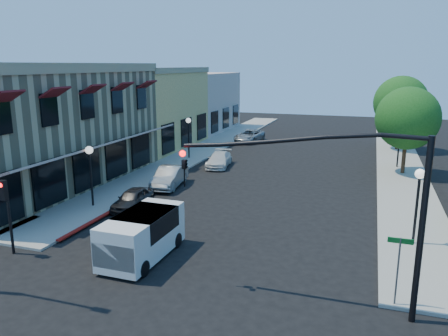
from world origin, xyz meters
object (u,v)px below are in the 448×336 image
(lamppost_left_near, at_px, (90,161))
(street_name_sign, at_px, (399,261))
(parked_car_a, at_px, (133,199))
(white_van, at_px, (142,233))
(lamppost_left_far, at_px, (188,128))
(secondary_signal, at_px, (6,203))
(parked_car_c, at_px, (219,160))
(signal_mast_arm, at_px, (351,192))
(lamppost_right_far, at_px, (400,134))
(street_tree_b, at_px, (401,102))
(lamppost_right_near, at_px, (419,187))
(parked_car_d, at_px, (249,136))
(parked_car_b, at_px, (169,177))
(street_tree_a, at_px, (408,118))

(lamppost_left_near, bearing_deg, street_name_sign, -19.93)
(parked_car_a, bearing_deg, white_van, -58.62)
(lamppost_left_far, distance_m, parked_car_a, 13.85)
(secondary_signal, relative_size, parked_car_c, 0.83)
(street_name_sign, xyz_separation_m, lamppost_left_far, (-16.00, 19.80, 1.04))
(signal_mast_arm, distance_m, parked_car_c, 21.75)
(street_name_sign, relative_size, lamppost_right_far, 0.70)
(street_tree_b, xyz_separation_m, lamppost_left_far, (-17.30, -10.00, -1.81))
(parked_car_c, bearing_deg, lamppost_right_near, -49.43)
(lamppost_left_far, bearing_deg, street_name_sign, -51.06)
(street_name_sign, xyz_separation_m, lamppost_left_near, (-16.00, 5.80, 1.04))
(secondary_signal, distance_m, parked_car_d, 30.72)
(lamppost_left_far, bearing_deg, signal_mast_arm, -55.00)
(signal_mast_arm, bearing_deg, lamppost_right_near, 67.88)
(street_tree_b, height_order, parked_car_b, street_tree_b)
(secondary_signal, relative_size, lamppost_right_far, 0.93)
(lamppost_left_far, distance_m, lamppost_right_far, 17.12)
(parked_car_c, distance_m, parked_car_d, 12.03)
(parked_car_a, bearing_deg, signal_mast_arm, -32.44)
(parked_car_d, bearing_deg, street_tree_b, 6.19)
(street_name_sign, xyz_separation_m, parked_car_d, (-13.33, 29.80, -1.05))
(lamppost_right_near, bearing_deg, white_van, -154.98)
(parked_car_d, bearing_deg, lamppost_left_far, -98.74)
(street_tree_b, relative_size, lamppost_right_near, 1.97)
(secondary_signal, xyz_separation_m, parked_car_b, (1.80, 11.91, -1.63))
(parked_car_b, bearing_deg, parked_car_a, -97.15)
(lamppost_right_near, relative_size, lamppost_right_far, 1.00)
(secondary_signal, bearing_deg, parked_car_d, 85.95)
(lamppost_left_near, xyz_separation_m, lamppost_right_near, (17.00, 0.00, 0.00))
(street_tree_a, bearing_deg, lamppost_left_far, 180.00)
(lamppost_right_near, distance_m, parked_car_a, 14.87)
(street_tree_a, xyz_separation_m, lamppost_right_far, (-0.30, 2.00, -1.46))
(street_tree_a, height_order, white_van, street_tree_a)
(street_tree_b, bearing_deg, parked_car_a, -122.57)
(signal_mast_arm, distance_m, parked_car_d, 32.85)
(street_name_sign, height_order, parked_car_b, street_name_sign)
(street_name_sign, relative_size, lamppost_left_far, 0.70)
(white_van, bearing_deg, signal_mast_arm, -9.49)
(secondary_signal, xyz_separation_m, white_van, (5.54, 1.48, -1.20))
(street_tree_a, distance_m, secondary_signal, 26.64)
(signal_mast_arm, height_order, lamppost_right_far, signal_mast_arm)
(lamppost_left_near, bearing_deg, signal_mast_arm, -24.37)
(street_name_sign, relative_size, parked_car_d, 0.54)
(lamppost_right_near, bearing_deg, secondary_signal, -158.22)
(street_name_sign, distance_m, parked_car_c, 21.79)
(signal_mast_arm, xyz_separation_m, lamppost_left_far, (-14.36, 20.50, -1.35))
(lamppost_left_near, distance_m, parked_car_c, 12.68)
(street_name_sign, bearing_deg, white_van, 176.06)
(street_tree_b, distance_m, secondary_signal, 34.97)
(lamppost_right_far, xyz_separation_m, parked_car_a, (-14.70, -15.48, -2.16))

